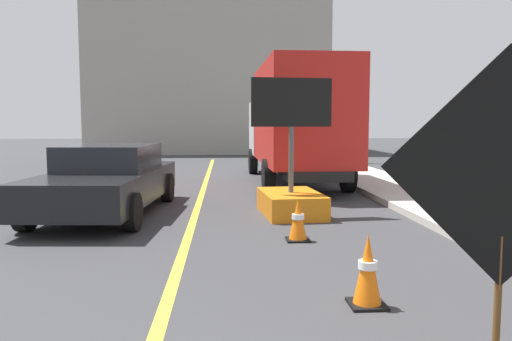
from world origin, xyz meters
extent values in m
cube|color=yellow|center=(0.00, 6.00, 0.00)|extent=(0.14, 36.00, 0.01)
cylinder|color=#593819|center=(2.47, 2.32, 0.53)|extent=(0.05, 0.05, 1.05)
cube|color=orange|center=(2.47, 2.32, 1.52)|extent=(1.54, 0.28, 1.56)
cube|color=black|center=(2.47, 2.30, 1.52)|extent=(1.61, 0.28, 1.63)
cube|color=black|center=(2.47, 2.34, 1.52)|extent=(0.28, 0.05, 0.52)
cube|color=orange|center=(1.91, 8.80, 0.23)|extent=(1.25, 1.89, 0.45)
cylinder|color=#4C4C4C|center=(1.91, 8.80, 1.10)|extent=(0.10, 0.10, 1.30)
cube|color=black|center=(1.91, 8.80, 2.23)|extent=(1.60, 0.22, 0.95)
sphere|color=yellow|center=(2.45, 8.90, 2.23)|extent=(0.09, 0.09, 0.09)
sphere|color=yellow|center=(2.15, 8.88, 2.23)|extent=(0.09, 0.09, 0.09)
sphere|color=yellow|center=(1.85, 8.85, 2.23)|extent=(0.09, 0.09, 0.09)
sphere|color=yellow|center=(1.56, 8.82, 2.23)|extent=(0.09, 0.09, 0.09)
sphere|color=yellow|center=(1.39, 8.81, 2.41)|extent=(0.09, 0.09, 0.09)
sphere|color=yellow|center=(1.39, 8.81, 2.04)|extent=(0.09, 0.09, 0.09)
cube|color=black|center=(2.74, 14.30, 0.57)|extent=(1.72, 7.97, 0.25)
cube|color=silver|center=(2.68, 17.16, 1.65)|extent=(2.27, 2.27, 1.90)
cube|color=red|center=(2.76, 13.08, 2.08)|extent=(2.33, 5.45, 2.76)
cylinder|color=black|center=(1.62, 16.98, 0.45)|extent=(0.30, 0.91, 0.90)
cylinder|color=black|center=(3.74, 17.02, 0.45)|extent=(0.30, 0.91, 0.90)
cylinder|color=black|center=(1.73, 11.89, 0.45)|extent=(0.30, 0.91, 0.90)
cylinder|color=black|center=(3.85, 11.94, 0.45)|extent=(0.30, 0.91, 0.90)
cube|color=black|center=(-1.75, 9.09, 0.58)|extent=(2.21, 5.00, 0.60)
cube|color=black|center=(-1.73, 9.34, 1.13)|extent=(1.80, 2.31, 0.50)
cylinder|color=black|center=(-0.96, 7.42, 0.33)|extent=(0.27, 0.67, 0.66)
cylinder|color=black|center=(-2.76, 7.55, 0.33)|extent=(0.27, 0.67, 0.66)
cylinder|color=black|center=(-0.74, 10.64, 0.33)|extent=(0.27, 0.67, 0.66)
cylinder|color=black|center=(-2.54, 10.76, 0.33)|extent=(0.27, 0.67, 0.66)
cylinder|color=gray|center=(5.54, 22.12, 2.50)|extent=(0.18, 0.18, 5.00)
cube|color=#0F6033|center=(4.14, 22.15, 4.15)|extent=(2.60, 0.12, 1.30)
cube|color=white|center=(4.14, 22.19, 4.15)|extent=(1.82, 0.05, 0.18)
cube|color=gray|center=(-0.34, 32.13, 4.44)|extent=(14.27, 8.87, 8.88)
cube|color=black|center=(2.00, 3.82, 0.01)|extent=(0.36, 0.36, 0.03)
cone|color=orange|center=(2.00, 3.82, 0.38)|extent=(0.28, 0.28, 0.70)
cylinder|color=white|center=(2.00, 3.82, 0.42)|extent=(0.19, 0.19, 0.08)
cube|color=black|center=(1.72, 6.60, 0.01)|extent=(0.36, 0.36, 0.03)
cone|color=orange|center=(1.72, 6.60, 0.35)|extent=(0.28, 0.28, 0.63)
cylinder|color=white|center=(1.72, 6.60, 0.38)|extent=(0.19, 0.19, 0.08)
camera|label=1|loc=(0.60, -0.88, 1.81)|focal=34.69mm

